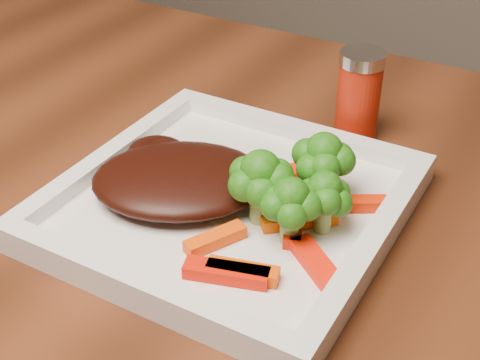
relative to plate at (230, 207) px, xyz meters
The scene contains 15 objects.
plate is the anchor object (origin of this frame).
steak 0.05m from the plate, 165.04° to the right, with size 0.15×0.12×0.03m, color black.
broccoli_0 0.09m from the plate, 33.02° to the left, with size 0.06×0.06×0.07m, color #326711, non-canonical shape.
broccoli_1 0.09m from the plate, ahead, with size 0.05×0.05×0.06m, color #1F5C0F, non-canonical shape.
broccoli_2 0.08m from the plate, 18.21° to the right, with size 0.05×0.05×0.06m, color #266A11, non-canonical shape.
broccoli_3 0.05m from the plate, 15.90° to the right, with size 0.06×0.06×0.06m, color #0F5C12, non-canonical shape.
carrot_0 0.10m from the plate, 60.90° to the right, with size 0.06×0.02×0.01m, color red.
carrot_1 0.11m from the plate, 23.37° to the right, with size 0.06×0.02×0.01m, color #FF1B04.
carrot_2 0.06m from the plate, 70.44° to the right, with size 0.05×0.01×0.01m, color #FE4804.
carrot_3 0.11m from the plate, 23.75° to the left, with size 0.05×0.01×0.01m, color red.
carrot_4 0.06m from the plate, 62.13° to the left, with size 0.06×0.02×0.01m, color #FF2304.
carrot_5 0.07m from the plate, ahead, with size 0.05×0.01×0.01m, color red.
carrot_6 0.06m from the plate, ahead, with size 0.06×0.02×0.01m, color #E44E03.
spice_shaker 0.18m from the plate, 75.34° to the left, with size 0.04×0.04×0.09m, color #A71B09.
carrot_7 0.10m from the plate, 53.73° to the right, with size 0.05×0.01×0.01m, color #EB4903.
Camera 1 is at (0.25, -0.44, 1.09)m, focal length 50.00 mm.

